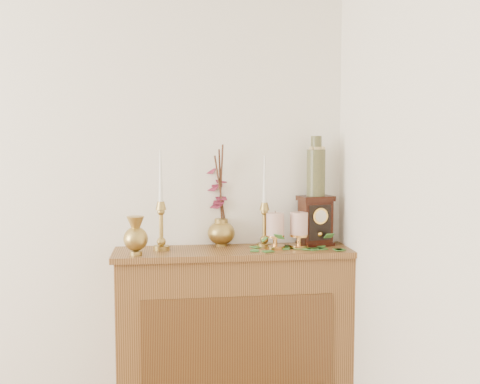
{
  "coord_description": "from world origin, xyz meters",
  "views": [
    {
      "loc": [
        1.07,
        -0.74,
        1.48
      ],
      "look_at": [
        1.42,
        2.05,
        1.23
      ],
      "focal_mm": 42.0,
      "sensor_mm": 36.0,
      "label": 1
    }
  ],
  "objects": [
    {
      "name": "pillar_candle_left",
      "position": [
        1.74,
        2.09,
        1.03
      ],
      "size": [
        0.1,
        0.1,
        0.2
      ],
      "rotation": [
        0.0,
        0.0,
        0.3
      ],
      "color": "#C68A45",
      "rests_on": "console_shelf"
    },
    {
      "name": "ivy_garland",
      "position": [
        1.71,
        2.08,
        0.94
      ],
      "size": [
        0.44,
        0.23,
        0.09
      ],
      "rotation": [
        0.0,
        0.0,
        -0.34
      ],
      "color": "#356D29",
      "rests_on": "console_shelf"
    },
    {
      "name": "candlestick_left",
      "position": [
        1.02,
        2.13,
        1.1
      ],
      "size": [
        0.09,
        0.09,
        0.51
      ],
      "rotation": [
        0.0,
        0.0,
        0.19
      ],
      "color": "#A78F43",
      "rests_on": "console_shelf"
    },
    {
      "name": "mantel_clock",
      "position": [
        1.84,
        2.16,
        1.06
      ],
      "size": [
        0.2,
        0.16,
        0.27
      ],
      "rotation": [
        0.0,
        0.0,
        0.2
      ],
      "color": "black",
      "rests_on": "console_shelf"
    },
    {
      "name": "pillar_candle_right",
      "position": [
        1.61,
        2.08,
        1.03
      ],
      "size": [
        0.1,
        0.1,
        0.2
      ],
      "rotation": [
        0.0,
        0.0,
        -0.29
      ],
      "color": "#C68A45",
      "rests_on": "console_shelf"
    },
    {
      "name": "bud_vase",
      "position": [
        0.9,
        2.0,
        1.02
      ],
      "size": [
        0.12,
        0.12,
        0.19
      ],
      "rotation": [
        0.0,
        0.0,
        0.16
      ],
      "color": "#A78F43",
      "rests_on": "console_shelf"
    },
    {
      "name": "ginger_jar",
      "position": [
        1.33,
        2.25,
        1.17
      ],
      "size": [
        0.22,
        0.24,
        0.54
      ],
      "rotation": [
        0.0,
        0.0,
        -0.38
      ],
      "color": "#A78F43",
      "rests_on": "console_shelf"
    },
    {
      "name": "ceramic_vase",
      "position": [
        1.84,
        2.16,
        1.34
      ],
      "size": [
        0.1,
        0.1,
        0.32
      ],
      "rotation": [
        0.0,
        0.0,
        0.2
      ],
      "color": "#1A3428",
      "rests_on": "mantel_clock"
    },
    {
      "name": "candlestick_center",
      "position": [
        1.56,
        2.14,
        1.09
      ],
      "size": [
        0.08,
        0.08,
        0.48
      ],
      "rotation": [
        0.0,
        0.0,
        0.38
      ],
      "color": "#A78F43",
      "rests_on": "console_shelf"
    },
    {
      "name": "console_shelf",
      "position": [
        1.4,
        2.1,
        0.44
      ],
      "size": [
        1.24,
        0.34,
        0.93
      ],
      "color": "brown",
      "rests_on": "ground"
    }
  ]
}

